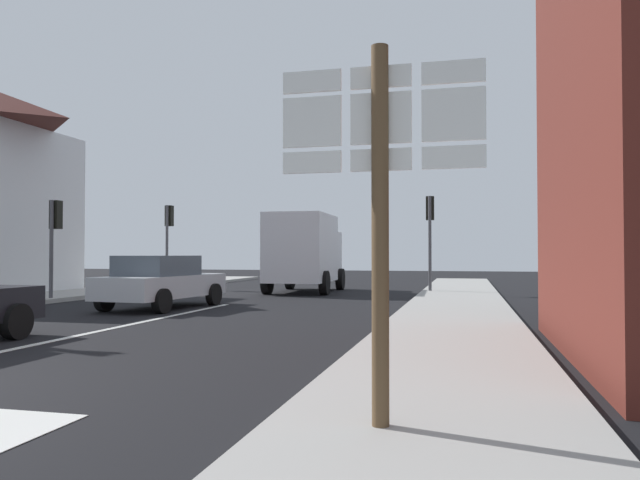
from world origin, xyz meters
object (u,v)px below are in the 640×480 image
(sedan_far, at_px, (161,281))
(traffic_light_far_left, at_px, (169,227))
(route_sign_post, at_px, (380,193))
(traffic_light_far_right, at_px, (430,222))
(delivery_truck, at_px, (305,251))
(traffic_light_near_left, at_px, (55,227))

(sedan_far, bearing_deg, traffic_light_far_left, 116.63)
(sedan_far, distance_m, route_sign_post, 13.01)
(route_sign_post, relative_size, traffic_light_far_right, 0.86)
(delivery_truck, height_order, traffic_light_near_left, traffic_light_near_left)
(sedan_far, height_order, traffic_light_far_left, traffic_light_far_left)
(traffic_light_far_right, bearing_deg, traffic_light_far_left, 175.79)
(route_sign_post, distance_m, traffic_light_far_left, 22.59)
(delivery_truck, relative_size, traffic_light_far_left, 1.39)
(traffic_light_far_right, xyz_separation_m, traffic_light_near_left, (-11.30, -6.66, -0.37))
(delivery_truck, xyz_separation_m, route_sign_post, (5.56, -18.26, 0.35))
(route_sign_post, height_order, traffic_light_far_left, traffic_light_far_left)
(sedan_far, bearing_deg, route_sign_post, -54.01)
(delivery_truck, bearing_deg, traffic_light_far_left, 171.99)
(sedan_far, xyz_separation_m, route_sign_post, (7.61, -10.48, 1.24))
(route_sign_post, bearing_deg, traffic_light_far_right, 92.05)
(delivery_truck, height_order, traffic_light_far_left, traffic_light_far_left)
(traffic_light_far_right, bearing_deg, traffic_light_near_left, -149.49)
(traffic_light_far_right, relative_size, traffic_light_near_left, 1.15)
(traffic_light_far_right, xyz_separation_m, traffic_light_far_left, (-11.30, 0.83, -0.05))
(route_sign_post, bearing_deg, traffic_light_near_left, 135.72)
(traffic_light_far_left, distance_m, traffic_light_near_left, 7.50)
(traffic_light_far_left, bearing_deg, sedan_far, -63.37)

